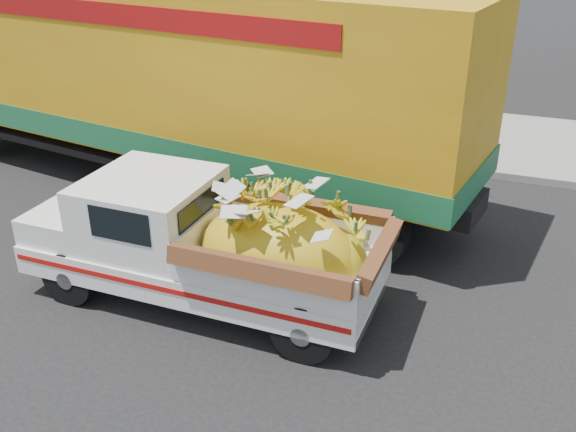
% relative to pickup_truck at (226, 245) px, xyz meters
% --- Properties ---
extents(ground, '(100.00, 100.00, 0.00)m').
position_rel_pickup_truck_xyz_m(ground, '(-1.84, 0.63, -0.90)').
color(ground, black).
rests_on(ground, ground).
extents(curb, '(60.00, 0.25, 0.15)m').
position_rel_pickup_truck_xyz_m(curb, '(-1.84, 5.97, -0.83)').
color(curb, gray).
rests_on(curb, ground).
extents(sidewalk, '(60.00, 4.00, 0.14)m').
position_rel_pickup_truck_xyz_m(sidewalk, '(-1.84, 8.07, -0.83)').
color(sidewalk, gray).
rests_on(sidewalk, ground).
extents(pickup_truck, '(4.83, 1.83, 1.68)m').
position_rel_pickup_truck_xyz_m(pickup_truck, '(0.00, 0.00, 0.00)').
color(pickup_truck, black).
rests_on(pickup_truck, ground).
extents(semi_trailer, '(12.07, 4.45, 3.80)m').
position_rel_pickup_truck_xyz_m(semi_trailer, '(-2.89, 3.51, 1.22)').
color(semi_trailer, black).
rests_on(semi_trailer, ground).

